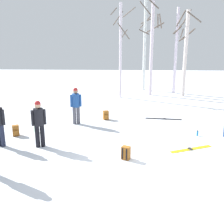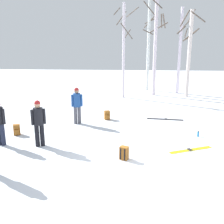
# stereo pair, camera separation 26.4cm
# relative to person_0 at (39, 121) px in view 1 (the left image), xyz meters

# --- Properties ---
(ground_plane) EXTENTS (60.00, 60.00, 0.00)m
(ground_plane) POSITION_rel_person_0_xyz_m (2.96, -1.29, -0.98)
(ground_plane) COLOR white
(person_0) EXTENTS (0.48, 0.34, 1.72)m
(person_0) POSITION_rel_person_0_xyz_m (0.00, 0.00, 0.00)
(person_0) COLOR black
(person_0) RESTS_ON ground_plane
(person_2) EXTENTS (0.51, 0.34, 1.72)m
(person_2) POSITION_rel_person_0_xyz_m (0.81, 2.83, 0.00)
(person_2) COLOR #4C4C56
(person_2) RESTS_ON ground_plane
(ski_pair_lying_0) EXTENTS (1.61, 0.83, 0.05)m
(ski_pair_lying_0) POSITION_rel_person_0_xyz_m (5.43, 0.01, -0.97)
(ski_pair_lying_0) COLOR yellow
(ski_pair_lying_0) RESTS_ON ground_plane
(ski_pair_lying_1) EXTENTS (1.78, 0.36, 0.05)m
(ski_pair_lying_1) POSITION_rel_person_0_xyz_m (5.01, 3.82, -0.97)
(ski_pair_lying_1) COLOR black
(ski_pair_lying_1) RESTS_ON ground_plane
(backpack_0) EXTENTS (0.32, 0.34, 0.44)m
(backpack_0) POSITION_rel_person_0_xyz_m (-1.37, 1.10, -0.77)
(backpack_0) COLOR #99591E
(backpack_0) RESTS_ON ground_plane
(backpack_1) EXTENTS (0.31, 0.33, 0.44)m
(backpack_1) POSITION_rel_person_0_xyz_m (2.13, 3.61, -0.77)
(backpack_1) COLOR #99591E
(backpack_1) RESTS_ON ground_plane
(backpack_2) EXTENTS (0.32, 0.34, 0.44)m
(backpack_2) POSITION_rel_person_0_xyz_m (3.11, -0.91, -0.77)
(backpack_2) COLOR #99591E
(backpack_2) RESTS_ON ground_plane
(water_bottle_0) EXTENTS (0.07, 0.07, 0.26)m
(water_bottle_0) POSITION_rel_person_0_xyz_m (-0.74, 1.59, -0.86)
(water_bottle_0) COLOR green
(water_bottle_0) RESTS_ON ground_plane
(water_bottle_1) EXTENTS (0.07, 0.07, 0.23)m
(water_bottle_1) POSITION_rel_person_0_xyz_m (6.03, 1.43, -0.87)
(water_bottle_1) COLOR #1E72BF
(water_bottle_1) RESTS_ON ground_plane
(birch_tree_0) EXTENTS (1.62, 1.56, 6.23)m
(birch_tree_0) POSITION_rel_person_0_xyz_m (2.75, 9.17, 2.34)
(birch_tree_0) COLOR silver
(birch_tree_0) RESTS_ON ground_plane
(birch_tree_1) EXTENTS (1.20, 1.27, 7.46)m
(birch_tree_1) POSITION_rel_person_0_xyz_m (4.59, 12.30, 2.88)
(birch_tree_1) COLOR silver
(birch_tree_1) RESTS_ON ground_plane
(birch_tree_2) EXTENTS (1.62, 1.64, 6.86)m
(birch_tree_2) POSITION_rel_person_0_xyz_m (4.95, 10.19, 2.45)
(birch_tree_2) COLOR silver
(birch_tree_2) RESTS_ON ground_plane
(birch_tree_3) EXTENTS (1.04, 1.34, 6.18)m
(birch_tree_3) POSITION_rel_person_0_xyz_m (6.84, 11.13, 2.24)
(birch_tree_3) COLOR silver
(birch_tree_3) RESTS_ON ground_plane
(birch_tree_4) EXTENTS (1.81, 1.81, 5.90)m
(birch_tree_4) POSITION_rel_person_0_xyz_m (7.23, 9.89, 2.17)
(birch_tree_4) COLOR silver
(birch_tree_4) RESTS_ON ground_plane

